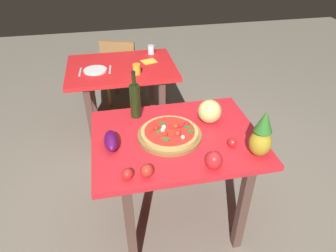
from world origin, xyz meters
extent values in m
plane|color=gray|center=(0.00, 0.00, 0.00)|extent=(10.00, 10.00, 0.00)
cube|color=brown|center=(-0.37, -0.37, 0.37)|extent=(0.06, 0.06, 0.74)
cube|color=brown|center=(0.37, -0.37, 0.37)|extent=(0.06, 0.06, 0.74)
cube|color=brown|center=(-0.37, 0.37, 0.37)|extent=(0.06, 0.06, 0.74)
cube|color=brown|center=(0.37, 0.37, 0.37)|extent=(0.06, 0.06, 0.74)
cube|color=red|center=(0.00, 0.00, 0.76)|extent=(1.12, 0.85, 0.04)
cube|color=brown|center=(-0.62, 0.90, 0.37)|extent=(0.06, 0.06, 0.74)
cube|color=brown|center=(0.07, 0.90, 0.37)|extent=(0.06, 0.06, 0.74)
cube|color=brown|center=(-0.62, 1.59, 0.37)|extent=(0.06, 0.06, 0.74)
cube|color=brown|center=(0.07, 1.59, 0.37)|extent=(0.06, 0.06, 0.74)
cube|color=red|center=(-0.27, 1.24, 0.76)|extent=(1.06, 0.79, 0.04)
cube|color=olive|center=(-0.01, 2.04, 0.21)|extent=(0.04, 0.04, 0.41)
cube|color=olive|center=(-0.32, 2.15, 0.21)|extent=(0.04, 0.04, 0.41)
cube|color=olive|center=(-0.12, 1.73, 0.21)|extent=(0.04, 0.04, 0.41)
cube|color=olive|center=(-0.43, 1.83, 0.21)|extent=(0.04, 0.04, 0.41)
cube|color=olive|center=(-0.22, 1.94, 0.43)|extent=(0.51, 0.51, 0.04)
cube|color=olive|center=(-0.28, 1.77, 0.65)|extent=(0.39, 0.17, 0.40)
cylinder|color=olive|center=(-0.05, 0.00, 0.79)|extent=(0.43, 0.43, 0.02)
cylinder|color=#DEA357|center=(-0.05, 0.00, 0.81)|extent=(0.38, 0.38, 0.02)
cylinder|color=red|center=(-0.05, 0.00, 0.83)|extent=(0.33, 0.33, 0.00)
sphere|color=red|center=(-0.13, 0.03, 0.84)|extent=(0.04, 0.04, 0.04)
sphere|color=red|center=(0.01, -0.03, 0.84)|extent=(0.04, 0.04, 0.04)
sphere|color=red|center=(-0.01, -0.06, 0.84)|extent=(0.04, 0.04, 0.04)
sphere|color=red|center=(0.00, 0.02, 0.84)|extent=(0.04, 0.04, 0.04)
sphere|color=red|center=(0.04, 0.03, 0.84)|extent=(0.04, 0.04, 0.04)
sphere|color=red|center=(0.08, 0.04, 0.84)|extent=(0.04, 0.04, 0.04)
sphere|color=red|center=(-0.09, -0.04, 0.84)|extent=(0.03, 0.03, 0.03)
sphere|color=red|center=(-0.14, 0.03, 0.84)|extent=(0.03, 0.03, 0.03)
cube|color=#39762C|center=(-0.09, -0.09, 0.83)|extent=(0.05, 0.05, 0.00)
cube|color=#307022|center=(-0.08, 0.08, 0.83)|extent=(0.05, 0.05, 0.00)
cube|color=#327532|center=(-0.12, 0.01, 0.83)|extent=(0.03, 0.05, 0.00)
cube|color=#227721|center=(0.08, 0.02, 0.83)|extent=(0.05, 0.03, 0.00)
cube|color=#2D7329|center=(0.09, -0.04, 0.83)|extent=(0.05, 0.03, 0.00)
sphere|color=silver|center=(-0.09, 0.00, 0.84)|extent=(0.03, 0.03, 0.03)
sphere|color=white|center=(-0.08, 0.03, 0.84)|extent=(0.03, 0.03, 0.03)
sphere|color=white|center=(0.00, -0.05, 0.84)|extent=(0.03, 0.03, 0.03)
sphere|color=silver|center=(0.02, -0.10, 0.84)|extent=(0.03, 0.03, 0.03)
cylinder|color=black|center=(-0.23, 0.30, 0.90)|extent=(0.08, 0.08, 0.25)
cylinder|color=black|center=(-0.23, 0.30, 1.07)|extent=(0.03, 0.03, 0.09)
cylinder|color=black|center=(-0.23, 0.30, 1.12)|extent=(0.03, 0.03, 0.02)
ellipsoid|color=#AC9224|center=(0.45, -0.29, 0.86)|extent=(0.14, 0.14, 0.17)
cone|color=#2E6F26|center=(0.45, -0.29, 1.02)|extent=(0.11, 0.11, 0.14)
sphere|color=#DECC76|center=(0.27, 0.12, 0.86)|extent=(0.17, 0.17, 0.17)
ellipsoid|color=red|center=(0.14, -0.34, 0.83)|extent=(0.10, 0.10, 0.11)
ellipsoid|color=#530E4D|center=(-0.43, -0.03, 0.82)|extent=(0.09, 0.20, 0.09)
sphere|color=red|center=(-0.25, -0.34, 0.81)|extent=(0.08, 0.08, 0.08)
sphere|color=red|center=(-0.36, -0.34, 0.81)|extent=(0.07, 0.07, 0.07)
sphere|color=red|center=(0.32, -0.18, 0.81)|extent=(0.06, 0.06, 0.06)
cylinder|color=gold|center=(-0.14, 1.03, 0.83)|extent=(0.07, 0.07, 0.10)
cylinder|color=silver|center=(0.07, 1.51, 0.82)|extent=(0.07, 0.07, 0.09)
cylinder|color=white|center=(-0.52, 1.17, 0.78)|extent=(0.22, 0.22, 0.02)
cube|color=silver|center=(-0.66, 1.17, 0.78)|extent=(0.03, 0.18, 0.01)
cube|color=silver|center=(-0.38, 1.17, 0.78)|extent=(0.03, 0.18, 0.01)
cube|color=yellow|center=(0.01, 1.30, 0.78)|extent=(0.17, 0.16, 0.01)
camera|label=1|loc=(-0.39, -1.60, 1.99)|focal=32.44mm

